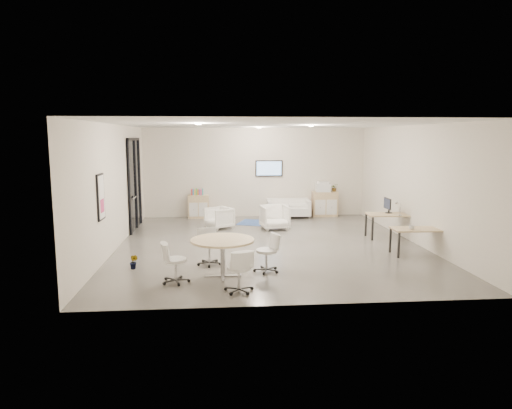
{
  "coord_description": "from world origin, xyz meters",
  "views": [
    {
      "loc": [
        -1.37,
        -11.95,
        2.88
      ],
      "look_at": [
        -0.32,
        0.4,
        1.04
      ],
      "focal_mm": 32.0,
      "sensor_mm": 36.0,
      "label": 1
    }
  ],
  "objects_px": {
    "sideboard_right": "(325,204)",
    "desk_front": "(418,231)",
    "sideboard_left": "(199,207)",
    "loveseat": "(288,209)",
    "desk_rear": "(391,216)",
    "armchair_left": "(219,217)",
    "round_table": "(223,243)",
    "armchair_right": "(275,216)"
  },
  "relations": [
    {
      "from": "sideboard_right",
      "to": "desk_front",
      "type": "height_order",
      "value": "sideboard_right"
    },
    {
      "from": "sideboard_left",
      "to": "loveseat",
      "type": "relative_size",
      "value": 0.53
    },
    {
      "from": "loveseat",
      "to": "desk_rear",
      "type": "bearing_deg",
      "value": -54.15
    },
    {
      "from": "loveseat",
      "to": "desk_front",
      "type": "xyz_separation_m",
      "value": [
        2.35,
        -5.48,
        0.28
      ]
    },
    {
      "from": "sideboard_right",
      "to": "desk_rear",
      "type": "relative_size",
      "value": 0.65
    },
    {
      "from": "sideboard_right",
      "to": "armchair_left",
      "type": "distance_m",
      "value": 4.31
    },
    {
      "from": "round_table",
      "to": "loveseat",
      "type": "bearing_deg",
      "value": 70.41
    },
    {
      "from": "sideboard_left",
      "to": "sideboard_right",
      "type": "distance_m",
      "value": 4.59
    },
    {
      "from": "armchair_left",
      "to": "round_table",
      "type": "bearing_deg",
      "value": -31.83
    },
    {
      "from": "sideboard_left",
      "to": "armchair_left",
      "type": "relative_size",
      "value": 1.12
    },
    {
      "from": "armchair_left",
      "to": "armchair_right",
      "type": "bearing_deg",
      "value": 48.5
    },
    {
      "from": "round_table",
      "to": "armchair_left",
      "type": "bearing_deg",
      "value": 90.51
    },
    {
      "from": "armchair_left",
      "to": "desk_rear",
      "type": "height_order",
      "value": "armchair_left"
    },
    {
      "from": "loveseat",
      "to": "desk_front",
      "type": "distance_m",
      "value": 5.97
    },
    {
      "from": "armchair_right",
      "to": "round_table",
      "type": "relative_size",
      "value": 0.63
    },
    {
      "from": "loveseat",
      "to": "round_table",
      "type": "bearing_deg",
      "value": -107.56
    },
    {
      "from": "sideboard_left",
      "to": "desk_rear",
      "type": "height_order",
      "value": "sideboard_left"
    },
    {
      "from": "sideboard_left",
      "to": "desk_rear",
      "type": "relative_size",
      "value": 0.59
    },
    {
      "from": "desk_rear",
      "to": "round_table",
      "type": "distance_m",
      "value": 5.87
    },
    {
      "from": "desk_rear",
      "to": "round_table",
      "type": "xyz_separation_m",
      "value": [
        -4.85,
        -3.31,
        0.09
      ]
    },
    {
      "from": "desk_rear",
      "to": "desk_front",
      "type": "height_order",
      "value": "desk_rear"
    },
    {
      "from": "desk_front",
      "to": "sideboard_left",
      "type": "bearing_deg",
      "value": 136.66
    },
    {
      "from": "armchair_right",
      "to": "desk_rear",
      "type": "distance_m",
      "value": 3.5
    },
    {
      "from": "armchair_right",
      "to": "sideboard_left",
      "type": "bearing_deg",
      "value": 129.44
    },
    {
      "from": "desk_front",
      "to": "loveseat",
      "type": "bearing_deg",
      "value": 115.27
    },
    {
      "from": "armchair_right",
      "to": "round_table",
      "type": "bearing_deg",
      "value": -117.61
    },
    {
      "from": "sideboard_left",
      "to": "loveseat",
      "type": "bearing_deg",
      "value": -3.0
    },
    {
      "from": "armchair_right",
      "to": "desk_rear",
      "type": "xyz_separation_m",
      "value": [
        3.16,
        -1.51,
        0.21
      ]
    },
    {
      "from": "desk_rear",
      "to": "desk_front",
      "type": "bearing_deg",
      "value": -85.58
    },
    {
      "from": "armchair_left",
      "to": "desk_front",
      "type": "bearing_deg",
      "value": 20.38
    },
    {
      "from": "sideboard_left",
      "to": "round_table",
      "type": "bearing_deg",
      "value": -83.74
    },
    {
      "from": "sideboard_right",
      "to": "desk_front",
      "type": "relative_size",
      "value": 0.71
    },
    {
      "from": "sideboard_right",
      "to": "sideboard_left",
      "type": "bearing_deg",
      "value": 179.65
    },
    {
      "from": "armchair_right",
      "to": "desk_rear",
      "type": "height_order",
      "value": "armchair_right"
    },
    {
      "from": "armchair_right",
      "to": "sideboard_right",
      "type": "bearing_deg",
      "value": 37.85
    },
    {
      "from": "armchair_left",
      "to": "desk_rear",
      "type": "distance_m",
      "value": 5.21
    },
    {
      "from": "desk_rear",
      "to": "loveseat",
      "type": "bearing_deg",
      "value": 129.47
    },
    {
      "from": "round_table",
      "to": "sideboard_left",
      "type": "bearing_deg",
      "value": 96.26
    },
    {
      "from": "round_table",
      "to": "desk_front",
      "type": "bearing_deg",
      "value": 16.31
    },
    {
      "from": "sideboard_right",
      "to": "desk_rear",
      "type": "height_order",
      "value": "sideboard_right"
    },
    {
      "from": "armchair_right",
      "to": "round_table",
      "type": "xyz_separation_m",
      "value": [
        -1.69,
        -4.82,
        0.3
      ]
    },
    {
      "from": "sideboard_left",
      "to": "armchair_left",
      "type": "distance_m",
      "value": 2.09
    }
  ]
}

